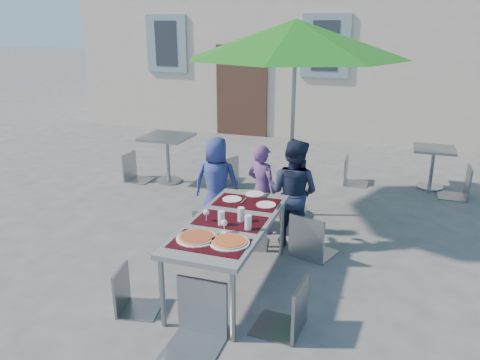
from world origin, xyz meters
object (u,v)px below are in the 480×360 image
at_px(pizza_near_left, 197,237).
at_px(child_0, 217,183).
at_px(chair_2, 312,210).
at_px(chair_4, 290,276).
at_px(patio_umbrella, 296,40).
at_px(chair_5, 196,279).
at_px(cafe_table_1, 433,162).
at_px(dining_table, 230,226).
at_px(cafe_table_0, 168,149).
at_px(child_1, 262,189).
at_px(chair_3, 128,265).
at_px(chair_1, 252,210).
at_px(pizza_near_right, 229,242).
at_px(bg_chair_l_0, 133,150).
at_px(bg_chair_l_1, 353,155).
at_px(bg_chair_r_0, 225,154).
at_px(child_2, 293,193).
at_px(bg_chair_r_1, 464,163).
at_px(chair_0, 211,205).

xyz_separation_m(pizza_near_left, child_0, (-0.57, 1.93, -0.14)).
distance_m(child_0, chair_2, 1.49).
relative_size(chair_4, patio_umbrella, 0.32).
bearing_deg(chair_5, cafe_table_1, 67.48).
xyz_separation_m(dining_table, cafe_table_0, (-2.23, 2.91, -0.09)).
relative_size(child_1, chair_3, 1.43).
xyz_separation_m(chair_2, chair_3, (-1.44, -1.65, -0.13)).
bearing_deg(chair_5, child_0, 107.84).
bearing_deg(cafe_table_1, chair_1, -124.97).
distance_m(child_0, child_1, 0.63).
height_order(chair_5, patio_umbrella, patio_umbrella).
bearing_deg(chair_3, pizza_near_right, 14.77).
bearing_deg(chair_4, bg_chair_l_0, 137.07).
bearing_deg(chair_2, child_1, 145.45).
height_order(chair_4, bg_chair_l_1, chair_4).
distance_m(pizza_near_left, bg_chair_l_1, 4.49).
bearing_deg(pizza_near_left, bg_chair_l_0, 129.30).
bearing_deg(cafe_table_0, bg_chair_l_1, 17.31).
relative_size(chair_5, bg_chair_r_0, 1.11).
relative_size(child_2, bg_chair_l_0, 1.45).
relative_size(chair_5, bg_chair_l_0, 1.12).
xyz_separation_m(child_0, cafe_table_1, (2.86, 2.64, -0.16)).
relative_size(pizza_near_left, chair_2, 0.37).
bearing_deg(child_2, pizza_near_right, 96.99).
distance_m(pizza_near_left, bg_chair_r_1, 5.03).
relative_size(chair_5, cafe_table_1, 1.50).
bearing_deg(child_2, chair_1, 47.22).
distance_m(patio_umbrella, bg_chair_l_0, 3.62).
height_order(child_0, cafe_table_1, child_0).
bearing_deg(chair_5, bg_chair_r_0, 107.42).
height_order(patio_umbrella, bg_chair_r_0, patio_umbrella).
bearing_deg(dining_table, bg_chair_r_0, 111.58).
relative_size(chair_1, bg_chair_l_0, 0.93).
bearing_deg(bg_chair_r_0, child_2, -49.34).
height_order(pizza_near_left, pizza_near_right, same).
distance_m(child_0, bg_chair_l_1, 2.90).
bearing_deg(child_1, bg_chair_l_1, -90.78).
height_order(pizza_near_left, cafe_table_0, cafe_table_0).
relative_size(pizza_near_left, child_2, 0.28).
xyz_separation_m(pizza_near_right, chair_0, (-0.73, 1.30, -0.22)).
bearing_deg(chair_2, chair_5, -108.38).
xyz_separation_m(child_0, cafe_table_0, (-1.51, 1.49, -0.02)).
distance_m(child_0, child_2, 1.13).
bearing_deg(bg_chair_l_0, bg_chair_l_1, 16.01).
height_order(chair_0, bg_chair_r_1, bg_chair_r_1).
height_order(child_1, bg_chair_r_0, child_1).
relative_size(dining_table, pizza_near_right, 4.98).
height_order(pizza_near_left, bg_chair_l_0, bg_chair_l_0).
relative_size(dining_table, chair_0, 1.98).
bearing_deg(chair_5, child_1, 93.30).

